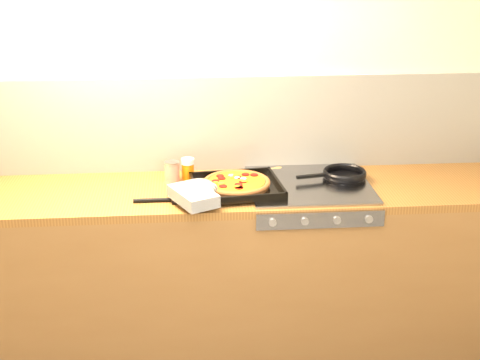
{
  "coord_description": "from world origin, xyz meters",
  "views": [
    {
      "loc": [
        -0.15,
        -1.98,
        2.11
      ],
      "look_at": [
        0.1,
        1.08,
        0.95
      ],
      "focal_mm": 50.0,
      "sensor_mm": 36.0,
      "label": 1
    }
  ],
  "objects": [
    {
      "name": "counter_run",
      "position": [
        0.0,
        1.1,
        0.45
      ],
      "size": [
        3.2,
        0.62,
        0.9
      ],
      "color": "brown",
      "rests_on": "ground"
    },
    {
      "name": "black_spatula",
      "position": [
        -0.27,
        0.95,
        0.91
      ],
      "size": [
        0.28,
        0.09,
        0.02
      ],
      "color": "black",
      "rests_on": "counter_run"
    },
    {
      "name": "pizza_on_tray",
      "position": [
        0.02,
        1.01,
        0.95
      ],
      "size": [
        0.57,
        0.53,
        0.07
      ],
      "color": "black",
      "rests_on": "stovetop"
    },
    {
      "name": "stovetop",
      "position": [
        0.45,
        1.1,
        0.91
      ],
      "size": [
        0.6,
        0.56,
        0.02
      ],
      "primitive_type": "cube",
      "color": "gray",
      "rests_on": "counter_run"
    },
    {
      "name": "juice_glass",
      "position": [
        -0.15,
        1.25,
        0.96
      ],
      "size": [
        0.07,
        0.07,
        0.11
      ],
      "color": "#CC690C",
      "rests_on": "counter_run"
    },
    {
      "name": "tomato_can",
      "position": [
        -0.24,
        1.22,
        0.95
      ],
      "size": [
        0.08,
        0.08,
        0.11
      ],
      "color": "#AA1C0D",
      "rests_on": "counter_run"
    },
    {
      "name": "room_shell",
      "position": [
        0.0,
        1.39,
        1.15
      ],
      "size": [
        3.2,
        3.2,
        3.2
      ],
      "color": "white",
      "rests_on": "ground"
    },
    {
      "name": "wooden_spoon",
      "position": [
        0.24,
        1.31,
        0.91
      ],
      "size": [
        0.29,
        0.14,
        0.02
      ],
      "color": "olive",
      "rests_on": "counter_run"
    },
    {
      "name": "frying_pan",
      "position": [
        0.64,
        1.16,
        0.94
      ],
      "size": [
        0.39,
        0.26,
        0.04
      ],
      "color": "black",
      "rests_on": "stovetop"
    }
  ]
}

